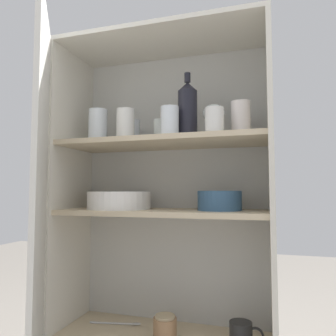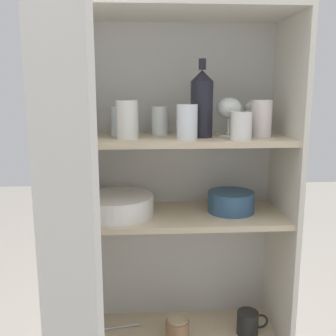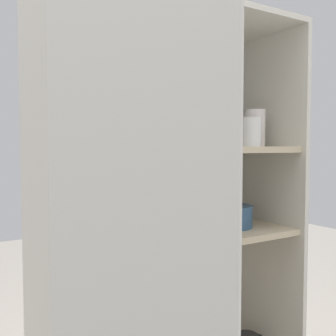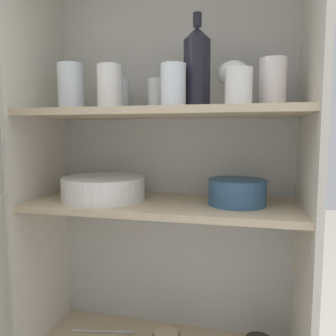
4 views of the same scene
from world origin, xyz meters
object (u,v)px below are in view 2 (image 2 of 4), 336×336
at_px(wine_bottle, 202,103).
at_px(mixing_bowl_large, 231,201).
at_px(storage_jar, 177,330).
at_px(plate_stack_white, 117,205).
at_px(coffee_mug_primary, 248,323).

relative_size(wine_bottle, mixing_bowl_large, 1.56).
bearing_deg(mixing_bowl_large, storage_jar, -163.05).
distance_m(mixing_bowl_large, storage_jar, 0.52).
bearing_deg(mixing_bowl_large, plate_stack_white, -177.95).
bearing_deg(coffee_mug_primary, mixing_bowl_large, 162.23).
relative_size(wine_bottle, storage_jar, 2.70).
xyz_separation_m(plate_stack_white, coffee_mug_primary, (0.49, -0.01, -0.47)).
xyz_separation_m(coffee_mug_primary, storage_jar, (-0.27, -0.04, 0.00)).
xyz_separation_m(plate_stack_white, storage_jar, (0.21, -0.05, -0.47)).
bearing_deg(storage_jar, mixing_bowl_large, 16.95).
bearing_deg(plate_stack_white, storage_jar, -12.13).
bearing_deg(plate_stack_white, coffee_mug_primary, -1.14).
height_order(mixing_bowl_large, coffee_mug_primary, mixing_bowl_large).
xyz_separation_m(wine_bottle, storage_jar, (-0.08, -0.03, -0.83)).
bearing_deg(coffee_mug_primary, plate_stack_white, 178.86).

